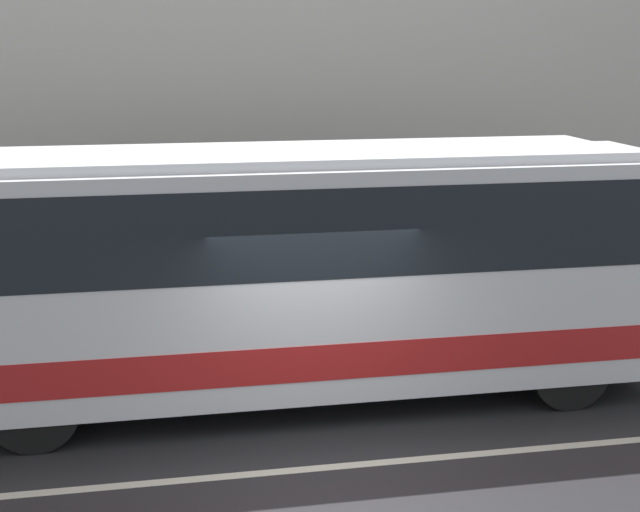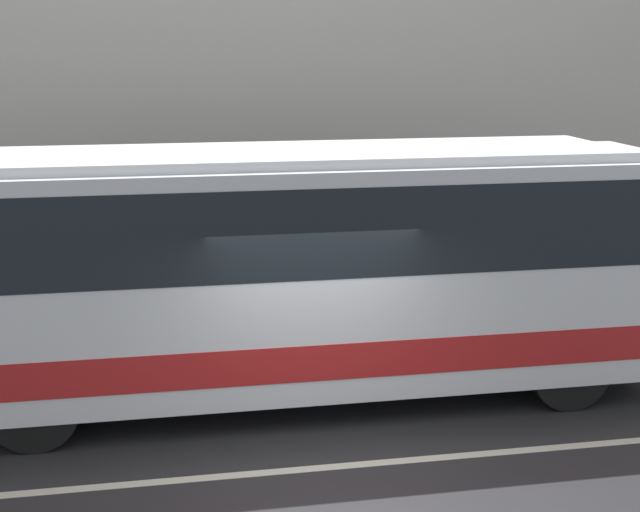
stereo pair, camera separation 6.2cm
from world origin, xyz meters
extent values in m
plane|color=#262628|center=(0.00, 0.00, 0.00)|extent=(60.00, 60.00, 0.00)
cube|color=gray|center=(0.00, 5.55, 0.07)|extent=(60.00, 3.10, 0.14)
cube|color=silver|center=(0.00, 7.25, 4.95)|extent=(60.00, 0.30, 9.91)
cube|color=#2D2B28|center=(0.00, 7.08, 1.24)|extent=(60.00, 0.06, 2.48)
cube|color=beige|center=(0.00, 0.00, 0.00)|extent=(54.00, 0.14, 0.01)
cube|color=silver|center=(-0.35, 2.17, 1.77)|extent=(10.65, 2.51, 2.84)
cube|color=#B21E1E|center=(-0.35, 2.17, 0.90)|extent=(10.60, 2.53, 0.45)
cube|color=black|center=(-0.35, 2.17, 2.47)|extent=(10.33, 2.53, 1.08)
cube|color=silver|center=(-0.35, 2.17, 3.25)|extent=(9.06, 2.13, 0.12)
cylinder|color=black|center=(3.37, 1.08, 0.53)|extent=(1.06, 0.28, 1.06)
cylinder|color=black|center=(3.37, 3.27, 0.53)|extent=(1.06, 0.28, 1.06)
cylinder|color=black|center=(-3.28, 1.08, 0.53)|extent=(1.06, 0.28, 1.06)
cylinder|color=black|center=(-3.28, 3.27, 0.53)|extent=(1.06, 0.28, 1.06)
cylinder|color=#333338|center=(-0.72, 5.52, 0.81)|extent=(0.36, 0.36, 1.34)
sphere|color=tan|center=(-0.72, 5.52, 1.60)|extent=(0.24, 0.24, 0.24)
camera|label=1|loc=(-1.82, -8.96, 4.66)|focal=50.00mm
camera|label=2|loc=(-1.76, -8.97, 4.66)|focal=50.00mm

